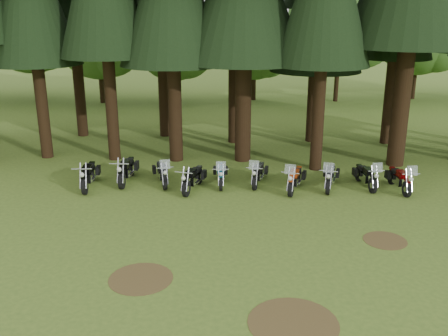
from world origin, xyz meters
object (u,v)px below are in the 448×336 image
at_px(motorcycle_1, 127,171).
at_px(motorcycle_2, 162,174).
at_px(motorcycle_0, 89,176).
at_px(motorcycle_6, 295,179).
at_px(motorcycle_3, 193,179).
at_px(motorcycle_4, 221,175).
at_px(motorcycle_9, 399,180).
at_px(motorcycle_7, 330,177).
at_px(motorcycle_8, 366,177).
at_px(motorcycle_5, 258,174).

height_order(motorcycle_1, motorcycle_2, motorcycle_2).
relative_size(motorcycle_0, motorcycle_6, 1.08).
xyz_separation_m(motorcycle_3, motorcycle_4, (1.13, 0.64, -0.02)).
xyz_separation_m(motorcycle_1, motorcycle_6, (7.12, -0.93, -0.03)).
xyz_separation_m(motorcycle_6, motorcycle_9, (4.29, 0.04, -0.01)).
bearing_deg(motorcycle_7, motorcycle_8, 22.21).
bearing_deg(motorcycle_5, motorcycle_9, 6.42).
bearing_deg(motorcycle_3, motorcycle_4, 44.88).
distance_m(motorcycle_0, motorcycle_5, 7.13).
relative_size(motorcycle_2, motorcycle_6, 0.98).
relative_size(motorcycle_2, motorcycle_7, 0.97).
bearing_deg(motorcycle_1, motorcycle_4, -2.25).
bearing_deg(motorcycle_3, motorcycle_9, 15.60).
bearing_deg(motorcycle_9, motorcycle_6, 175.54).
distance_m(motorcycle_3, motorcycle_7, 5.70).
xyz_separation_m(motorcycle_0, motorcycle_7, (10.08, 0.03, -0.03)).
height_order(motorcycle_7, motorcycle_9, motorcycle_7).
distance_m(motorcycle_2, motorcycle_7, 7.07).
bearing_deg(motorcycle_1, motorcycle_0, -153.05).
height_order(motorcycle_0, motorcycle_1, motorcycle_1).
xyz_separation_m(motorcycle_2, motorcycle_4, (2.50, -0.07, -0.01)).
bearing_deg(motorcycle_4, motorcycle_5, 1.33).
distance_m(motorcycle_3, motorcycle_9, 8.49).
distance_m(motorcycle_1, motorcycle_8, 10.16).
relative_size(motorcycle_0, motorcycle_7, 1.08).
xyz_separation_m(motorcycle_1, motorcycle_7, (8.62, -0.65, -0.03)).
xyz_separation_m(motorcycle_3, motorcycle_6, (4.20, 0.02, 0.01)).
distance_m(motorcycle_2, motorcycle_9, 9.88).
bearing_deg(motorcycle_6, motorcycle_9, 18.61).
distance_m(motorcycle_1, motorcycle_4, 4.07).
bearing_deg(motorcycle_9, motorcycle_2, 171.26).
bearing_deg(motorcycle_9, motorcycle_4, 170.51).
height_order(motorcycle_6, motorcycle_8, motorcycle_6).
xyz_separation_m(motorcycle_1, motorcycle_8, (10.15, -0.48, -0.05)).
xyz_separation_m(motorcycle_6, motorcycle_8, (3.03, 0.44, -0.02)).
xyz_separation_m(motorcycle_5, motorcycle_9, (5.76, -0.68, 0.01)).
xyz_separation_m(motorcycle_2, motorcycle_9, (9.86, -0.66, 0.00)).
relative_size(motorcycle_1, motorcycle_6, 1.09).
relative_size(motorcycle_1, motorcycle_3, 1.10).
distance_m(motorcycle_1, motorcycle_5, 5.66).
height_order(motorcycle_2, motorcycle_3, motorcycle_2).
distance_m(motorcycle_4, motorcycle_9, 7.38).
bearing_deg(motorcycle_8, motorcycle_9, -25.48).
height_order(motorcycle_4, motorcycle_8, motorcycle_8).
bearing_deg(motorcycle_0, motorcycle_3, -8.00).
xyz_separation_m(motorcycle_2, motorcycle_6, (5.56, -0.69, 0.02)).
bearing_deg(motorcycle_9, motorcycle_8, 157.13).
bearing_deg(motorcycle_8, motorcycle_6, -179.19).
bearing_deg(motorcycle_5, motorcycle_4, -163.43).
distance_m(motorcycle_3, motorcycle_4, 1.30).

